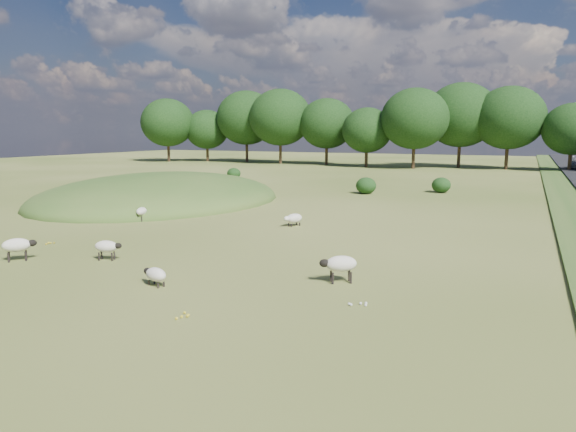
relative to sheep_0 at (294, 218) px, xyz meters
The scene contains 10 objects.
ground 13.42m from the sheep_0, 94.71° to the left, with size 160.00×160.00×0.00m, color #40551A.
mound 14.17m from the sheep_0, 157.71° to the left, with size 16.00×20.00×4.00m, color #33561E.
treeline 49.24m from the sheep_0, 92.54° to the left, with size 96.28×14.66×11.70m.
shrubs 18.97m from the sheep_0, 100.42° to the left, with size 23.45×8.53×1.33m.
sheep_0 is the anchor object (origin of this frame).
sheep_1 11.62m from the sheep_0, 88.22° to the right, with size 1.10×0.68×0.61m.
sheep_3 10.35m from the sheep_0, 110.02° to the right, with size 1.12×0.74×0.78m.
sheep_4 13.05m from the sheep_0, 120.27° to the right, with size 1.11×1.18×0.89m.
sheep_5 10.42m from the sheep_0, 57.13° to the right, with size 1.28×1.02×0.91m.
sheep_6 8.65m from the sheep_0, 165.77° to the right, with size 0.69×1.12×0.78m.
Camera 1 is at (12.15, -17.70, 4.93)m, focal length 32.00 mm.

